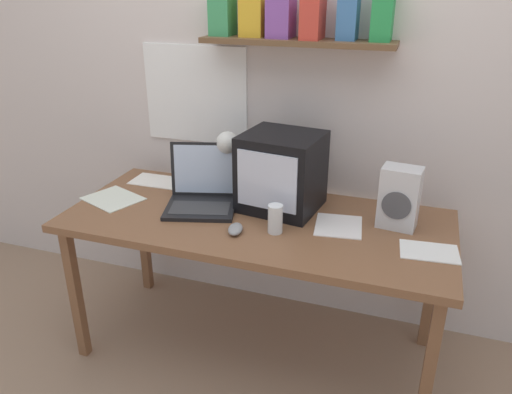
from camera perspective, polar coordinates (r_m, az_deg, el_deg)
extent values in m
plane|color=#9B7C64|center=(2.63, 0.00, -16.82)|extent=(12.00, 12.00, 0.00)
cube|color=silver|center=(2.49, 3.70, 14.24)|extent=(5.60, 0.06, 2.60)
cube|color=white|center=(2.65, -6.94, 11.52)|extent=(0.57, 0.01, 0.50)
cube|color=brown|center=(2.34, 4.67, 17.27)|extent=(0.88, 0.18, 0.02)
cube|color=#39945A|center=(2.47, -3.85, 20.16)|extent=(0.10, 0.12, 0.19)
cube|color=gold|center=(2.42, -0.28, 20.51)|extent=(0.11, 0.12, 0.22)
cube|color=#7F489F|center=(2.37, 2.87, 19.79)|extent=(0.11, 0.14, 0.17)
cube|color=red|center=(2.32, 6.52, 19.74)|extent=(0.09, 0.16, 0.18)
cube|color=teal|center=(2.32, 10.52, 19.86)|extent=(0.08, 0.12, 0.21)
cube|color=#269147|center=(2.30, 14.31, 19.60)|extent=(0.09, 0.12, 0.22)
cube|color=brown|center=(2.23, 0.00, -2.76)|extent=(1.71, 0.74, 0.03)
cube|color=brown|center=(2.53, -19.91, -10.40)|extent=(0.04, 0.05, 0.70)
cube|color=brown|center=(2.09, 19.09, -18.49)|extent=(0.04, 0.05, 0.70)
cube|color=brown|center=(2.96, -12.72, -4.29)|extent=(0.04, 0.05, 0.70)
cube|color=brown|center=(2.59, 19.39, -9.49)|extent=(0.04, 0.05, 0.70)
cube|color=black|center=(2.26, 2.95, 2.91)|extent=(0.38, 0.35, 0.35)
cube|color=silver|center=(2.12, 1.22, 1.77)|extent=(0.28, 0.05, 0.25)
cube|color=black|center=(2.31, -6.35, -1.26)|extent=(0.37, 0.33, 0.02)
cube|color=#38383A|center=(2.28, -6.43, -1.24)|extent=(0.30, 0.21, 0.00)
cube|color=black|center=(2.38, -5.96, 3.19)|extent=(0.31, 0.12, 0.26)
cube|color=silver|center=(2.38, -5.96, 3.19)|extent=(0.28, 0.11, 0.23)
cylinder|color=silver|center=(2.50, -2.43, 0.90)|extent=(0.12, 0.12, 0.01)
cylinder|color=silver|center=(2.45, -2.49, 3.79)|extent=(0.02, 0.02, 0.25)
sphere|color=silver|center=(2.36, -3.29, 6.21)|extent=(0.11, 0.11, 0.11)
cylinder|color=white|center=(2.07, 2.21, -2.51)|extent=(0.06, 0.06, 0.12)
cylinder|color=#4CC656|center=(2.08, 2.21, -2.94)|extent=(0.05, 0.05, 0.09)
cube|color=silver|center=(2.18, 16.07, -0.06)|extent=(0.17, 0.13, 0.27)
cylinder|color=#4C4C51|center=(2.13, 15.73, -0.97)|extent=(0.12, 0.02, 0.12)
ellipsoid|color=gray|center=(2.09, -2.37, -3.68)|extent=(0.08, 0.11, 0.03)
cube|color=silver|center=(2.50, -16.02, -0.18)|extent=(0.32, 0.29, 0.00)
cube|color=white|center=(2.07, 19.19, -5.92)|extent=(0.23, 0.17, 0.00)
cube|color=white|center=(2.66, -11.04, 1.78)|extent=(0.29, 0.17, 0.00)
cube|color=white|center=(2.18, 9.41, -3.26)|extent=(0.22, 0.24, 0.00)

